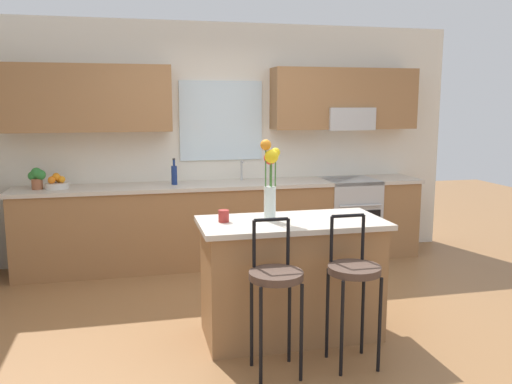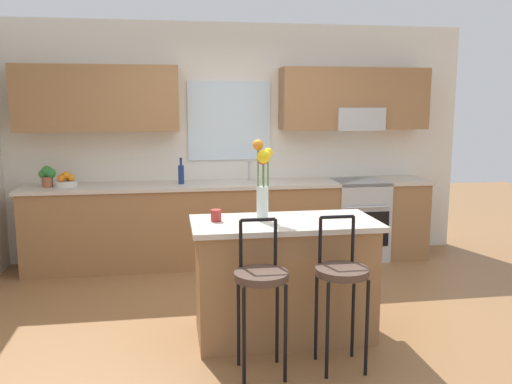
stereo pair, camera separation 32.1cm
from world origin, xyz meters
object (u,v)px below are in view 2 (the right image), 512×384
(bar_stool_near, at_px, (261,283))
(bar_stool_middle, at_px, (342,278))
(bottle_olive_oil, at_px, (181,174))
(kitchen_island, at_px, (284,278))
(fruit_bowl_oranges, at_px, (66,181))
(oven_range, at_px, (358,219))
(mug_ceramic, at_px, (216,215))
(potted_plant_small, at_px, (47,175))
(flower_vase, at_px, (263,176))

(bar_stool_near, bearing_deg, bar_stool_middle, 0.00)
(bar_stool_near, relative_size, bottle_olive_oil, 3.62)
(kitchen_island, bearing_deg, fruit_bowl_oranges, 133.91)
(kitchen_island, bearing_deg, bar_stool_middle, -63.65)
(oven_range, height_order, bar_stool_middle, bar_stool_middle)
(oven_range, relative_size, bottle_olive_oil, 3.19)
(kitchen_island, xyz_separation_m, bar_stool_middle, (0.27, -0.56, 0.17))
(mug_ceramic, distance_m, fruit_bowl_oranges, 2.43)
(oven_range, xyz_separation_m, bottle_olive_oil, (-2.04, 0.02, 0.57))
(potted_plant_small, bearing_deg, oven_range, -0.40)
(oven_range, relative_size, flower_vase, 1.50)
(flower_vase, height_order, bottle_olive_oil, flower_vase)
(bar_stool_middle, bearing_deg, mug_ceramic, 142.10)
(bar_stool_middle, height_order, mug_ceramic, bar_stool_middle)
(flower_vase, distance_m, bottle_olive_oil, 2.08)
(bottle_olive_oil, bearing_deg, bar_stool_middle, -68.73)
(bar_stool_near, distance_m, potted_plant_small, 3.20)
(bar_stool_near, height_order, flower_vase, flower_vase)
(mug_ceramic, bearing_deg, potted_plant_small, 129.56)
(kitchen_island, bearing_deg, flower_vase, 169.65)
(bar_stool_near, distance_m, bar_stool_middle, 0.55)
(mug_ceramic, bearing_deg, fruit_bowl_oranges, 126.11)
(kitchen_island, xyz_separation_m, mug_ceramic, (-0.51, 0.06, 0.50))
(oven_range, relative_size, kitchen_island, 0.65)
(oven_range, bearing_deg, bar_stool_near, -121.99)
(bar_stool_middle, distance_m, flower_vase, 0.96)
(bar_stool_middle, distance_m, mug_ceramic, 1.05)
(oven_range, bearing_deg, kitchen_island, -123.46)
(mug_ceramic, bearing_deg, bar_stool_middle, -37.90)
(mug_ceramic, relative_size, bottle_olive_oil, 0.31)
(bottle_olive_oil, distance_m, potted_plant_small, 1.40)
(mug_ceramic, bearing_deg, bar_stool_near, -68.76)
(bar_stool_near, height_order, bottle_olive_oil, bottle_olive_oil)
(bar_stool_near, relative_size, fruit_bowl_oranges, 4.34)
(mug_ceramic, xyz_separation_m, bottle_olive_oil, (-0.21, 1.96, 0.07))
(oven_range, height_order, bottle_olive_oil, bottle_olive_oil)
(oven_range, height_order, mug_ceramic, mug_ceramic)
(kitchen_island, bearing_deg, bottle_olive_oil, 109.81)
(bar_stool_near, xyz_separation_m, mug_ceramic, (-0.24, 0.61, 0.33))
(potted_plant_small, bearing_deg, fruit_bowl_oranges, 1.27)
(fruit_bowl_oranges, height_order, potted_plant_small, potted_plant_small)
(bottle_olive_oil, bearing_deg, bar_stool_near, -80.05)
(kitchen_island, relative_size, bottle_olive_oil, 4.89)
(fruit_bowl_oranges, bearing_deg, potted_plant_small, -178.73)
(bar_stool_middle, xyz_separation_m, bottle_olive_oil, (-1.00, 2.57, 0.40))
(flower_vase, bearing_deg, bar_stool_middle, -53.20)
(flower_vase, bearing_deg, bottle_olive_oil, 105.84)
(kitchen_island, bearing_deg, mug_ceramic, 173.47)
(oven_range, xyz_separation_m, mug_ceramic, (-1.83, -1.93, 0.51))
(bar_stool_near, distance_m, bottle_olive_oil, 2.64)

